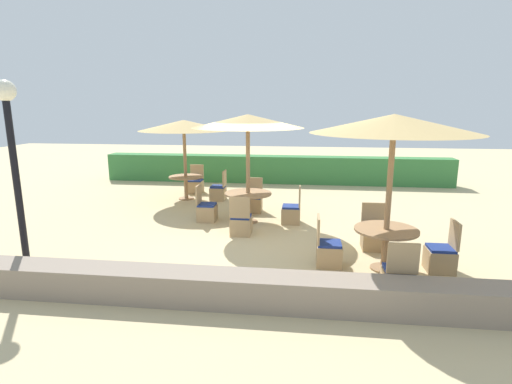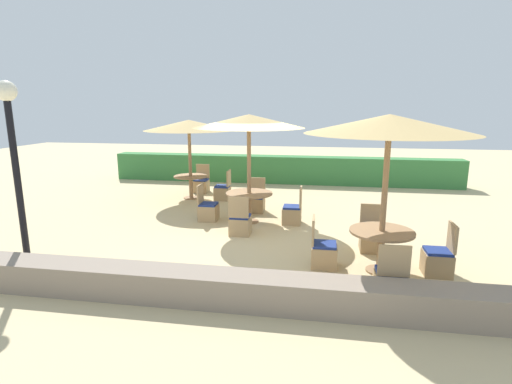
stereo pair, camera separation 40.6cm
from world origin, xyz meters
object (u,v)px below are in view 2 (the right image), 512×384
at_px(patio_chair_back_left_east, 223,191).
at_px(parasol_center, 249,122).
at_px(round_table_front_right, 381,239).
at_px(patio_chair_center_east, 293,213).
at_px(parasol_front_right, 389,125).
at_px(patio_chair_center_north, 256,203).
at_px(patio_chair_front_right_north, 372,238).
at_px(parasol_back_left, 189,125).
at_px(patio_chair_front_right_west, 323,253).
at_px(round_table_center, 249,198).
at_px(round_table_back_left, 191,181).
at_px(patio_chair_center_west, 208,210).
at_px(patio_chair_center_south, 240,223).
at_px(lamp_post, 12,137).
at_px(patio_chair_back_left_north, 202,184).
at_px(patio_chair_front_right_east, 438,260).
at_px(patio_chair_front_right_south, 390,283).

distance_m(patio_chair_back_left_east, parasol_center, 3.42).
height_order(round_table_front_right, patio_chair_center_east, patio_chair_center_east).
bearing_deg(parasol_front_right, patio_chair_center_north, 128.00).
bearing_deg(patio_chair_front_right_north, parasol_back_left, -37.03).
relative_size(patio_chair_front_right_west, patio_chair_center_east, 1.00).
bearing_deg(round_table_center, parasol_center, 0.00).
xyz_separation_m(round_table_back_left, round_table_front_right, (5.14, -4.90, 0.04)).
height_order(round_table_front_right, patio_chair_center_west, patio_chair_center_west).
height_order(parasol_center, round_table_center, parasol_center).
relative_size(round_table_center, patio_chair_center_south, 1.26).
height_order(round_table_front_right, patio_chair_front_right_west, patio_chair_front_right_west).
height_order(lamp_post, patio_chair_back_left_east, lamp_post).
bearing_deg(patio_chair_center_south, round_table_center, 88.95).
bearing_deg(patio_chair_back_left_north, patio_chair_center_west, 109.79).
bearing_deg(patio_chair_back_left_north, patio_chair_front_right_east, 136.17).
distance_m(patio_chair_back_left_east, patio_chair_front_right_west, 5.75).
bearing_deg(patio_chair_back_left_north, lamp_post, 77.76).
xyz_separation_m(patio_chair_center_north, patio_chair_center_east, (1.09, -0.95, 0.00)).
bearing_deg(round_table_back_left, parasol_center, -44.69).
bearing_deg(patio_chair_front_right_south, patio_chair_front_right_east, 47.92).
height_order(patio_chair_front_right_east, patio_chair_center_west, same).
relative_size(parasol_front_right, patio_chair_front_right_west, 3.03).
height_order(round_table_front_right, patio_chair_center_south, patio_chair_center_south).
distance_m(patio_chair_back_left_north, patio_chair_front_right_south, 8.58).
bearing_deg(patio_chair_front_right_north, round_table_front_right, 91.69).
relative_size(round_table_front_right, patio_chair_front_right_west, 1.20).
bearing_deg(patio_chair_center_east, patio_chair_center_south, 133.99).
distance_m(round_table_back_left, parasol_center, 3.76).
distance_m(round_table_back_left, patio_chair_center_south, 4.01).
distance_m(patio_chair_front_right_east, patio_chair_center_east, 3.81).
xyz_separation_m(parasol_front_right, patio_chair_center_north, (-2.84, 3.64, -2.32)).
relative_size(parasol_center, patio_chair_center_north, 2.92).
relative_size(patio_chair_front_right_east, patio_chair_center_south, 1.00).
bearing_deg(patio_chair_center_north, round_table_center, 89.62).
relative_size(patio_chair_front_right_south, round_table_center, 0.79).
bearing_deg(round_table_center, round_table_back_left, 135.31).
height_order(patio_chair_front_right_west, parasol_center, parasol_center).
relative_size(patio_chair_front_right_north, parasol_center, 0.34).
distance_m(round_table_front_right, patio_chair_front_right_west, 1.06).
relative_size(patio_chair_back_left_east, round_table_center, 0.79).
relative_size(patio_chair_back_left_east, parasol_front_right, 0.33).
relative_size(patio_chair_back_left_north, patio_chair_center_west, 1.00).
relative_size(parasol_front_right, patio_chair_center_east, 3.03).
relative_size(round_table_front_right, round_table_center, 0.95).
xyz_separation_m(patio_chair_front_right_east, patio_chair_center_south, (-3.85, 1.58, 0.00)).
relative_size(parasol_front_right, round_table_front_right, 2.52).
xyz_separation_m(round_table_back_left, patio_chair_center_east, (3.38, -2.22, -0.31)).
bearing_deg(patio_chair_back_left_east, patio_chair_center_east, -133.38).
bearing_deg(patio_chair_back_left_east, patio_chair_front_right_east, -133.79).
bearing_deg(round_table_front_right, patio_chair_center_east, 123.18).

